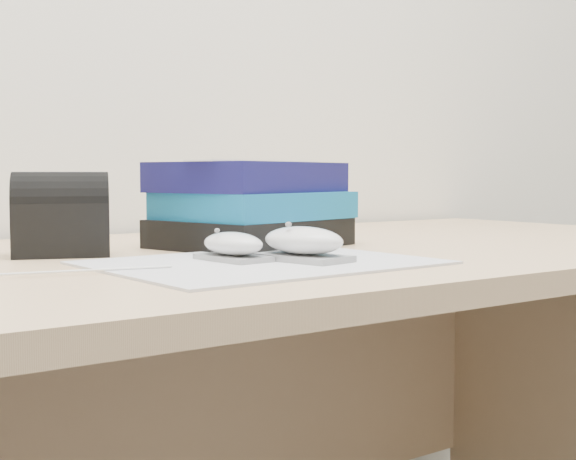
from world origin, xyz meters
TOP-DOWN VIEW (x-y plane):
  - desk at (0.00, 1.64)m, footprint 1.60×0.80m
  - mousepad at (-0.15, 1.43)m, footprint 0.40×0.31m
  - mouse_rear at (-0.17, 1.46)m, footprint 0.06×0.10m
  - mouse_front at (-0.10, 1.40)m, footprint 0.08×0.13m
  - usb_cable at (-0.36, 1.45)m, footprint 0.20×0.05m
  - book_stack at (-0.03, 1.63)m, footprint 0.30×0.26m
  - pouch at (-0.31, 1.66)m, footprint 0.14×0.12m

SIDE VIEW (x-z plane):
  - desk at x=0.00m, z-range 0.13..0.86m
  - mousepad at x=-0.15m, z-range 0.73..0.73m
  - usb_cable at x=-0.36m, z-range 0.73..0.74m
  - mouse_rear at x=-0.17m, z-range 0.73..0.77m
  - mouse_front at x=-0.10m, z-range 0.73..0.78m
  - pouch at x=-0.31m, z-range 0.73..0.84m
  - book_stack at x=-0.03m, z-range 0.73..0.86m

